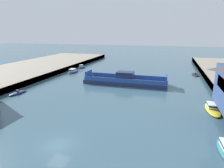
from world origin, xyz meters
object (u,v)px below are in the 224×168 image
Objects in this scene: moored_boat_near_left at (195,75)px; moored_boat_mid_left at (213,108)px; moored_boat_far_right at (73,71)px; chain_ferry at (125,80)px; moored_boat_far_left at (18,93)px; moored_boat_mid_right at (82,67)px.

moored_boat_near_left is 0.75× the size of moored_boat_mid_left.
moored_boat_near_left is 43.71m from moored_boat_far_right.
moored_boat_far_right is at bearing 154.28° from chain_ferry.
moored_boat_mid_left is at bearing -30.33° from moored_boat_far_right.
moored_boat_near_left is at bearing 38.96° from moored_boat_far_left.
moored_boat_near_left is 43.85m from moored_boat_mid_right.
chain_ferry is 25.02m from moored_boat_mid_left.
moored_boat_mid_right is at bearing 178.15° from moored_boat_near_left.
moored_boat_near_left is 1.14× the size of moored_boat_mid_right.
moored_boat_mid_right is at bearing 95.06° from moored_boat_far_right.
moored_boat_far_left is (-43.46, -35.14, 0.04)m from moored_boat_near_left.
moored_boat_mid_left is at bearing -38.10° from moored_boat_mid_right.
moored_boat_far_right reaches higher than moored_boat_near_left.
moored_boat_mid_left is at bearing -34.91° from chain_ferry.
chain_ferry is at bearing -138.12° from moored_boat_near_left.
chain_ferry reaches higher than moored_boat_near_left.
moored_boat_mid_left is at bearing 3.05° from moored_boat_far_left.
moored_boat_mid_right is at bearing 90.58° from moored_boat_far_left.
chain_ferry is 4.70× the size of moored_boat_mid_right.
chain_ferry is 3.12× the size of moored_boat_mid_left.
moored_boat_mid_left is (-0.15, -32.83, 0.24)m from moored_boat_near_left.
moored_boat_near_left is 1.13× the size of moored_boat_far_left.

